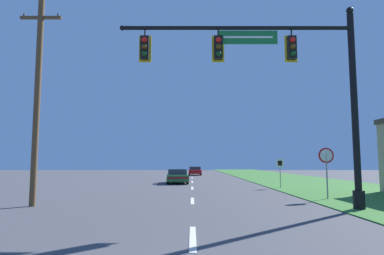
% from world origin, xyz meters
% --- Properties ---
extents(grass_verge_right, '(10.00, 110.00, 0.04)m').
position_xyz_m(grass_verge_right, '(10.50, 30.00, 0.02)').
color(grass_verge_right, '#38752D').
rests_on(grass_verge_right, ground).
extents(road_center_line, '(0.16, 34.80, 0.01)m').
position_xyz_m(road_center_line, '(0.00, 22.00, 0.01)').
color(road_center_line, silver).
rests_on(road_center_line, ground).
extents(signal_mast, '(9.57, 0.47, 8.07)m').
position_xyz_m(signal_mast, '(3.84, 10.86, 5.08)').
color(signal_mast, black).
rests_on(signal_mast, grass_verge_right).
extents(car_ahead, '(2.11, 4.46, 1.19)m').
position_xyz_m(car_ahead, '(-1.31, 27.73, 0.60)').
color(car_ahead, black).
rests_on(car_ahead, ground).
extents(far_car, '(1.82, 4.38, 1.19)m').
position_xyz_m(far_car, '(0.42, 47.24, 0.60)').
color(far_car, black).
rests_on(far_car, ground).
extents(stop_sign, '(0.76, 0.07, 2.50)m').
position_xyz_m(stop_sign, '(6.65, 14.55, 1.86)').
color(stop_sign, gray).
rests_on(stop_sign, grass_verge_right).
extents(route_sign_post, '(0.55, 0.06, 2.03)m').
position_xyz_m(route_sign_post, '(6.27, 22.06, 1.53)').
color(route_sign_post, gray).
rests_on(route_sign_post, grass_verge_right).
extents(utility_pole_near, '(1.80, 0.26, 9.06)m').
position_xyz_m(utility_pole_near, '(-6.67, 12.00, 4.69)').
color(utility_pole_near, brown).
rests_on(utility_pole_near, ground).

